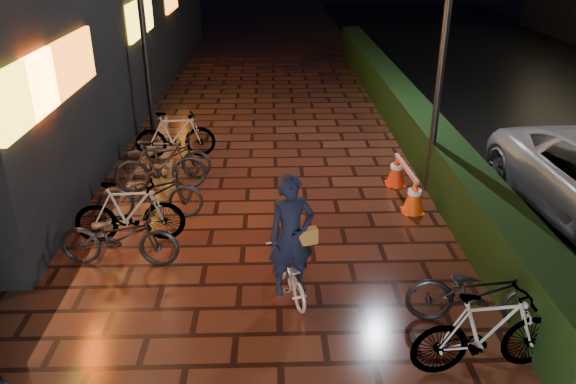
{
  "coord_description": "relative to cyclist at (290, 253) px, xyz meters",
  "views": [
    {
      "loc": [
        -0.07,
        -6.24,
        4.63
      ],
      "look_at": [
        0.16,
        1.34,
        1.1
      ],
      "focal_mm": 35.0,
      "sensor_mm": 36.0,
      "label": 1
    }
  ],
  "objects": [
    {
      "name": "ground",
      "position": [
        -0.16,
        -0.27,
        -0.69
      ],
      "size": [
        80.0,
        80.0,
        0.0
      ],
      "primitive_type": "plane",
      "color": "#381911",
      "rests_on": "ground"
    },
    {
      "name": "hedge",
      "position": [
        3.14,
        7.73,
        -0.19
      ],
      "size": [
        0.7,
        20.0,
        1.0
      ],
      "primitive_type": "cube",
      "color": "black",
      "rests_on": "ground"
    },
    {
      "name": "lamp_post_hedge",
      "position": [
        2.82,
        3.46,
        1.99
      ],
      "size": [
        0.47,
        0.15,
        4.87
      ],
      "color": "black",
      "rests_on": "ground"
    },
    {
      "name": "lamp_post_sf",
      "position": [
        -3.18,
        6.97,
        2.47
      ],
      "size": [
        0.55,
        0.2,
        5.74
      ],
      "color": "black",
      "rests_on": "ground"
    },
    {
      "name": "cyclist",
      "position": [
        0.0,
        0.0,
        0.0
      ],
      "size": [
        0.79,
        1.36,
        1.85
      ],
      "color": "silver",
      "rests_on": "ground"
    },
    {
      "name": "traffic_barrier",
      "position": [
        2.28,
        3.12,
        -0.36
      ],
      "size": [
        0.48,
        1.61,
        0.65
      ],
      "color": "#EC450C",
      "rests_on": "ground"
    },
    {
      "name": "cart_assembly",
      "position": [
        3.09,
        5.22,
        -0.18
      ],
      "size": [
        0.64,
        0.54,
        0.99
      ],
      "color": "black",
      "rests_on": "ground"
    },
    {
      "name": "parked_bikes_storefront",
      "position": [
        -2.43,
        2.97,
        -0.18
      ],
      "size": [
        2.04,
        5.2,
        1.06
      ],
      "color": "black",
      "rests_on": "ground"
    },
    {
      "name": "parked_bikes_hedge",
      "position": [
        2.28,
        -1.06,
        -0.18
      ],
      "size": [
        2.05,
        1.63,
        1.06
      ],
      "color": "black",
      "rests_on": "ground"
    }
  ]
}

